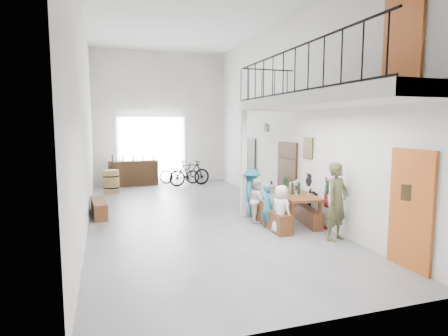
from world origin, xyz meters
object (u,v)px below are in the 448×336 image
object	(u,v)px
tasting_table	(292,196)
serving_counter	(134,173)
oak_barrel	(111,182)
host_standing	(337,202)
side_bench	(99,208)
bicycle_near	(179,173)
bench_inner	(269,216)

from	to	relation	value
tasting_table	serving_counter	world-z (taller)	serving_counter
oak_barrel	serving_counter	world-z (taller)	serving_counter
tasting_table	host_standing	bearing A→B (deg)	-74.80
tasting_table	oak_barrel	distance (m)	7.19
host_standing	serving_counter	bearing A→B (deg)	90.19
tasting_table	side_bench	size ratio (longest dim) A/B	1.34
oak_barrel	host_standing	size ratio (longest dim) A/B	0.50
serving_counter	oak_barrel	bearing A→B (deg)	-127.74
side_bench	serving_counter	distance (m)	5.08
tasting_table	oak_barrel	bearing A→B (deg)	132.74
tasting_table	host_standing	xyz separation A→B (m)	(0.25, -1.53, 0.14)
serving_counter	bicycle_near	size ratio (longest dim) A/B	1.14
bicycle_near	serving_counter	bearing A→B (deg)	102.88
serving_counter	tasting_table	bearing A→B (deg)	-71.19
oak_barrel	tasting_table	bearing A→B (deg)	-53.19
tasting_table	oak_barrel	size ratio (longest dim) A/B	2.44
tasting_table	bench_inner	xyz separation A→B (m)	(-0.64, 0.02, -0.47)
tasting_table	bench_inner	distance (m)	0.79
tasting_table	serving_counter	xyz separation A→B (m)	(-3.40, 7.24, -0.20)
bench_inner	serving_counter	size ratio (longest dim) A/B	1.06
host_standing	oak_barrel	bearing A→B (deg)	99.62
side_bench	oak_barrel	xyz separation A→B (m)	(0.40, 3.42, 0.21)
serving_counter	bench_inner	bearing A→B (deg)	-75.41
oak_barrel	host_standing	world-z (taller)	host_standing
side_bench	serving_counter	xyz separation A→B (m)	(1.30, 4.90, 0.29)
side_bench	host_standing	xyz separation A→B (m)	(4.95, -3.86, 0.63)
bicycle_near	bench_inner	bearing A→B (deg)	-156.95
side_bench	oak_barrel	world-z (taller)	oak_barrel
tasting_table	bicycle_near	bearing A→B (deg)	107.97
tasting_table	side_bench	bearing A→B (deg)	159.54
side_bench	oak_barrel	bearing A→B (deg)	83.39
bench_inner	side_bench	world-z (taller)	bench_inner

